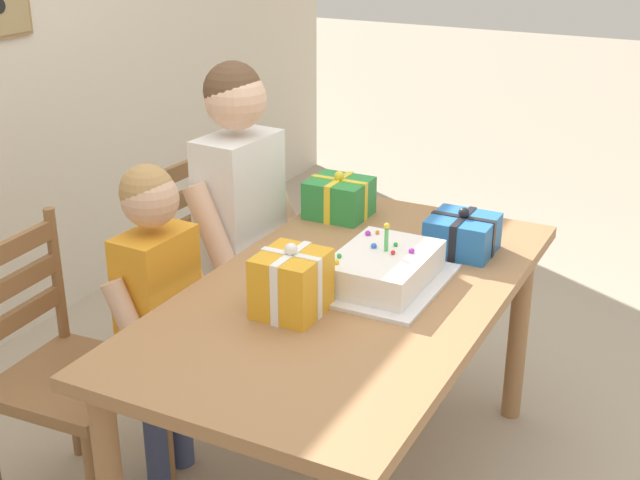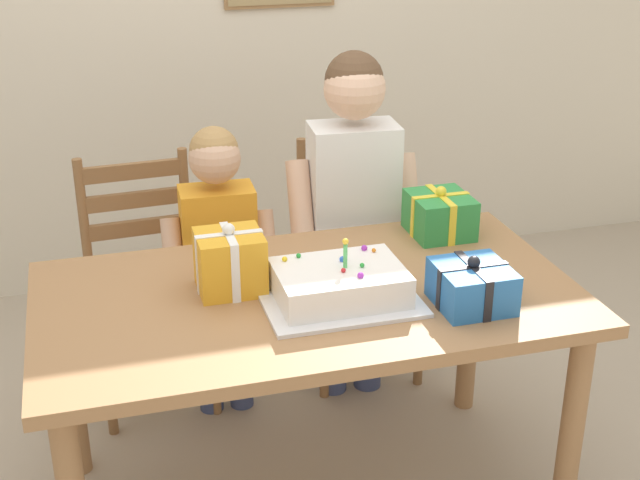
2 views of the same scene
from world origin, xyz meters
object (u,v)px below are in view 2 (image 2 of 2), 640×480
(child_older, at_px, (353,196))
(chair_right, at_px, (357,257))
(gift_box_red_large, at_px, (472,286))
(gift_box_corner_small, at_px, (230,262))
(gift_box_beside_cake, at_px, (440,215))
(chair_left, at_px, (146,282))
(dining_table, at_px, (308,321))
(birthday_cake, at_px, (339,285))
(child_younger, at_px, (219,246))

(child_older, bearing_deg, chair_right, 66.44)
(gift_box_red_large, xyz_separation_m, gift_box_corner_small, (-0.63, 0.28, 0.03))
(gift_box_red_large, relative_size, gift_box_beside_cake, 0.99)
(child_older, bearing_deg, gift_box_red_large, -83.09)
(gift_box_beside_cake, relative_size, chair_right, 0.23)
(chair_left, distance_m, child_older, 0.83)
(gift_box_red_large, bearing_deg, dining_table, 154.10)
(birthday_cake, relative_size, gift_box_red_large, 2.07)
(dining_table, relative_size, child_older, 1.19)
(chair_right, bearing_deg, chair_left, -180.00)
(gift_box_red_large, height_order, child_older, child_older)
(dining_table, bearing_deg, chair_right, 62.17)
(birthday_cake, distance_m, child_older, 0.71)
(birthday_cake, xyz_separation_m, gift_box_red_large, (0.35, -0.13, 0.01))
(child_younger, bearing_deg, chair_right, 18.59)
(gift_box_beside_cake, xyz_separation_m, chair_right, (-0.13, 0.48, -0.35))
(dining_table, distance_m, child_older, 0.68)
(chair_right, bearing_deg, gift_box_corner_small, -131.63)
(gift_box_beside_cake, height_order, chair_right, chair_right)
(birthday_cake, xyz_separation_m, child_younger, (-0.23, 0.66, -0.13))
(gift_box_beside_cake, bearing_deg, gift_box_corner_small, -163.72)
(gift_box_beside_cake, distance_m, chair_left, 1.12)
(gift_box_beside_cake, bearing_deg, chair_left, 153.08)
(chair_left, height_order, child_older, child_older)
(chair_left, bearing_deg, gift_box_beside_cake, -26.92)
(dining_table, relative_size, chair_left, 1.71)
(dining_table, xyz_separation_m, gift_box_corner_small, (-0.21, 0.08, 0.18))
(birthday_cake, relative_size, child_younger, 0.40)
(gift_box_beside_cake, relative_size, gift_box_corner_small, 1.02)
(dining_table, height_order, gift_box_red_large, gift_box_red_large)
(child_older, bearing_deg, chair_left, 165.30)
(gift_box_corner_small, xyz_separation_m, chair_left, (-0.20, 0.70, -0.37))
(gift_box_red_large, xyz_separation_m, child_older, (-0.10, 0.79, -0.01))
(dining_table, bearing_deg, child_older, 60.83)
(gift_box_beside_cake, distance_m, chair_right, 0.61)
(gift_box_beside_cake, bearing_deg, gift_box_red_large, -102.89)
(birthday_cake, height_order, chair_right, birthday_cake)
(birthday_cake, xyz_separation_m, gift_box_corner_small, (-0.28, 0.16, 0.04))
(birthday_cake, bearing_deg, gift_box_red_large, -19.89)
(child_younger, bearing_deg, gift_box_corner_small, -95.43)
(gift_box_corner_small, bearing_deg, child_younger, 84.57)
(gift_box_corner_small, bearing_deg, birthday_cake, -28.84)
(gift_box_beside_cake, xyz_separation_m, child_older, (-0.21, 0.29, -0.02))
(gift_box_beside_cake, xyz_separation_m, child_younger, (-0.70, 0.29, -0.15))
(gift_box_beside_cake, height_order, gift_box_corner_small, gift_box_corner_small)
(birthday_cake, xyz_separation_m, child_older, (0.25, 0.66, 0.00))
(chair_right, bearing_deg, gift_box_red_large, -89.34)
(gift_box_corner_small, distance_m, child_younger, 0.54)
(gift_box_red_large, height_order, child_younger, child_younger)
(dining_table, height_order, child_younger, child_younger)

